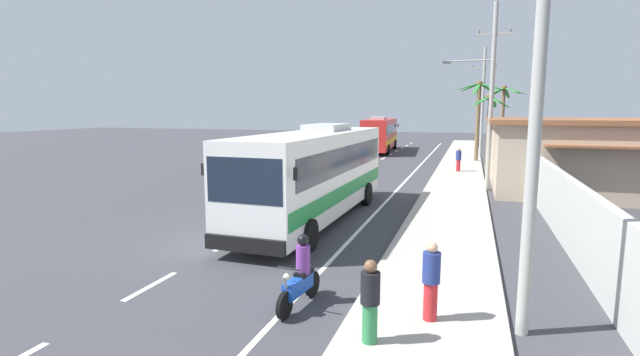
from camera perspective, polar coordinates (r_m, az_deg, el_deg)
The scene contains 17 objects.
ground_plane at distance 15.74m, azimuth -11.39°, elevation -7.99°, with size 160.00×160.00×0.00m, color #3A3A3F.
sidewalk_kerb at distance 23.53m, azimuth 16.01°, elevation -2.53°, with size 3.20×90.00×0.14m, color #A8A399.
lane_markings at distance 28.69m, azimuth 7.47°, elevation -0.48°, with size 3.89×71.00×0.01m.
boundary_wall at distance 27.49m, azimuth 24.35°, elevation 0.79°, with size 0.24×60.00×2.23m, color #B2B2AD.
coach_bus_foreground at distance 18.52m, azimuth -0.57°, elevation 0.88°, with size 3.19×11.87×3.79m.
coach_bus_far_lane at distance 49.31m, azimuth 7.39°, elevation 5.45°, with size 3.48×11.80×3.69m.
motorcycle_beside_bus at distance 10.66m, azimuth -2.42°, elevation -12.11°, with size 0.56×1.96×1.63m.
pedestrian_near_kerb at distance 8.80m, azimuth 6.18°, elevation -14.63°, with size 0.36×0.36×1.58m.
pedestrian_midwalk at distance 33.69m, azimuth 16.65°, elevation 2.24°, with size 0.36×0.36×1.64m.
pedestrian_far_walk at distance 9.86m, azimuth 13.48°, elevation -12.04°, with size 0.36×0.36×1.64m.
utility_pole_nearest at distance 9.55m, azimuth 25.31°, elevation 12.10°, with size 1.95×0.24×9.96m.
utility_pole_mid at distance 26.81m, azimuth 20.13°, elevation 9.70°, with size 3.57×0.24×9.96m.
utility_pole_far at distance 44.12m, azimuth 19.35°, elevation 8.86°, with size 2.47×0.24×9.83m.
palm_nearest at distance 35.78m, azimuth 20.09°, elevation 7.05°, with size 2.69×2.85×5.55m.
palm_second at distance 47.09m, azimuth 21.54°, elevation 8.15°, with size 3.89×3.60×6.63m.
palm_third at distance 41.15m, azimuth 18.92°, elevation 8.55°, with size 3.69×3.48×6.78m.
roadside_building at distance 29.07m, azimuth 33.73°, elevation 2.20°, with size 14.07×9.25×3.92m.
Camera 1 is at (7.51, -13.12, 4.40)m, focal length 26.06 mm.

